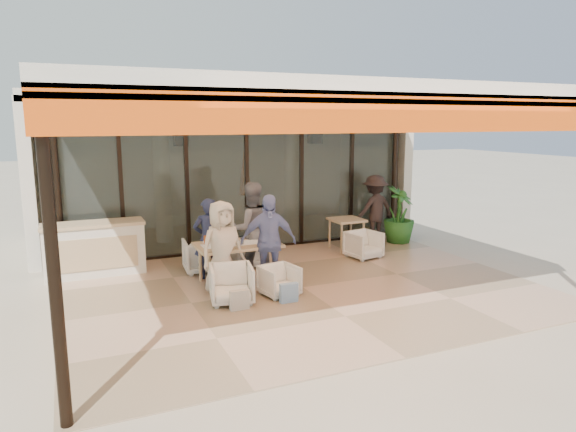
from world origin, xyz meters
name	(u,v)px	position (x,y,z in m)	size (l,w,h in m)	color
ground	(303,289)	(0.00, 0.00, 0.00)	(70.00, 70.00, 0.00)	#C6B293
terrace_floor	(303,288)	(0.00, 0.00, 0.01)	(8.00, 6.00, 0.01)	tan
terrace_structure	(311,101)	(0.00, -0.26, 3.25)	(8.00, 6.00, 3.40)	silver
glass_storefront	(247,181)	(0.00, 3.00, 1.60)	(8.08, 0.10, 3.20)	#9EADA3
interior_block	(218,148)	(0.01, 5.31, 2.23)	(9.05, 3.62, 3.52)	silver
host_counter	(95,249)	(-3.31, 2.30, 0.53)	(1.85, 0.65, 1.04)	silver
dining_table	(237,247)	(-0.96, 0.76, 0.69)	(1.50, 0.90, 0.93)	#D1B67F
chair_far_left	(202,254)	(-1.37, 1.71, 0.36)	(0.71, 0.66, 0.73)	white
chair_far_right	(243,250)	(-0.53, 1.71, 0.37)	(0.71, 0.67, 0.73)	white
chair_near_left	(232,282)	(-1.37, -0.19, 0.35)	(0.68, 0.64, 0.70)	white
chair_near_right	(279,279)	(-0.53, -0.19, 0.29)	(0.57, 0.53, 0.59)	white
diner_navy	(208,239)	(-1.37, 1.21, 0.77)	(0.56, 0.37, 1.54)	#191D38
diner_grey	(251,229)	(-0.53, 1.21, 0.90)	(0.87, 0.68, 1.79)	#5D5D62
diner_cream	(222,248)	(-1.37, 0.31, 0.81)	(0.79, 0.51, 1.62)	beige
diner_periwinkle	(268,242)	(-0.53, 0.31, 0.84)	(0.99, 0.41, 1.68)	#737EC0
tote_bag_cream	(239,301)	(-1.37, -0.59, 0.17)	(0.30, 0.10, 0.34)	silver
tote_bag_blue	(289,294)	(-0.53, -0.59, 0.17)	(0.30, 0.10, 0.34)	#99BFD8
side_table	(347,223)	(2.06, 2.07, 0.64)	(0.70, 0.70, 0.74)	#D1B67F
side_chair	(364,244)	(2.06, 1.32, 0.33)	(0.64, 0.60, 0.66)	white
standing_woman	(375,209)	(3.05, 2.46, 0.83)	(1.07, 0.62, 1.66)	black
potted_palm	(399,215)	(3.60, 2.22, 0.69)	(0.77, 0.77, 1.38)	#1E5919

